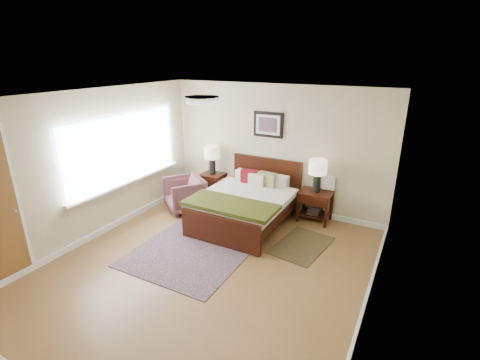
{
  "coord_description": "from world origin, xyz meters",
  "views": [
    {
      "loc": [
        2.53,
        -3.71,
        2.99
      ],
      "look_at": [
        -0.01,
        1.04,
        1.05
      ],
      "focal_mm": 26.0,
      "sensor_mm": 36.0,
      "label": 1
    }
  ],
  "objects_px": {
    "nightstand_left": "(212,179)",
    "nightstand_right": "(315,203)",
    "bed": "(246,200)",
    "lamp_left": "(212,155)",
    "rug_persian": "(202,243)",
    "lamp_right": "(318,170)",
    "armchair": "(185,194)"
  },
  "relations": [
    {
      "from": "nightstand_left",
      "to": "rug_persian",
      "type": "height_order",
      "value": "nightstand_left"
    },
    {
      "from": "lamp_left",
      "to": "armchair",
      "type": "height_order",
      "value": "lamp_left"
    },
    {
      "from": "nightstand_left",
      "to": "lamp_right",
      "type": "distance_m",
      "value": 2.35
    },
    {
      "from": "lamp_left",
      "to": "rug_persian",
      "type": "relative_size",
      "value": 0.25
    },
    {
      "from": "nightstand_right",
      "to": "lamp_right",
      "type": "relative_size",
      "value": 0.98
    },
    {
      "from": "bed",
      "to": "nightstand_left",
      "type": "height_order",
      "value": "bed"
    },
    {
      "from": "nightstand_left",
      "to": "nightstand_right",
      "type": "relative_size",
      "value": 0.97
    },
    {
      "from": "rug_persian",
      "to": "armchair",
      "type": "bearing_deg",
      "value": 136.75
    },
    {
      "from": "nightstand_left",
      "to": "rug_persian",
      "type": "xyz_separation_m",
      "value": [
        0.88,
        -1.73,
        -0.45
      ]
    },
    {
      "from": "lamp_right",
      "to": "rug_persian",
      "type": "height_order",
      "value": "lamp_right"
    },
    {
      "from": "lamp_left",
      "to": "rug_persian",
      "type": "bearing_deg",
      "value": -63.35
    },
    {
      "from": "bed",
      "to": "lamp_left",
      "type": "xyz_separation_m",
      "value": [
        -1.19,
        0.71,
        0.52
      ]
    },
    {
      "from": "bed",
      "to": "nightstand_left",
      "type": "xyz_separation_m",
      "value": [
        -1.19,
        0.69,
        -0.02
      ]
    },
    {
      "from": "armchair",
      "to": "bed",
      "type": "bearing_deg",
      "value": 37.37
    },
    {
      "from": "bed",
      "to": "nightstand_left",
      "type": "distance_m",
      "value": 1.38
    },
    {
      "from": "lamp_right",
      "to": "armchair",
      "type": "bearing_deg",
      "value": -162.95
    },
    {
      "from": "bed",
      "to": "rug_persian",
      "type": "xyz_separation_m",
      "value": [
        -0.31,
        -1.04,
        -0.47
      ]
    },
    {
      "from": "bed",
      "to": "nightstand_right",
      "type": "bearing_deg",
      "value": 32.65
    },
    {
      "from": "bed",
      "to": "rug_persian",
      "type": "height_order",
      "value": "bed"
    },
    {
      "from": "nightstand_right",
      "to": "lamp_left",
      "type": "bearing_deg",
      "value": 179.69
    },
    {
      "from": "lamp_left",
      "to": "bed",
      "type": "bearing_deg",
      "value": -31.01
    },
    {
      "from": "lamp_right",
      "to": "nightstand_left",
      "type": "bearing_deg",
      "value": -179.49
    },
    {
      "from": "nightstand_left",
      "to": "nightstand_right",
      "type": "xyz_separation_m",
      "value": [
        2.29,
        0.01,
        -0.1
      ]
    },
    {
      "from": "lamp_left",
      "to": "armchair",
      "type": "distance_m",
      "value": 1.03
    },
    {
      "from": "bed",
      "to": "lamp_left",
      "type": "relative_size",
      "value": 3.15
    },
    {
      "from": "lamp_left",
      "to": "armchair",
      "type": "bearing_deg",
      "value": -103.9
    },
    {
      "from": "nightstand_left",
      "to": "nightstand_right",
      "type": "distance_m",
      "value": 2.29
    },
    {
      "from": "nightstand_left",
      "to": "nightstand_right",
      "type": "height_order",
      "value": "nightstand_right"
    },
    {
      "from": "lamp_right",
      "to": "armchair",
      "type": "xyz_separation_m",
      "value": [
        -2.47,
        -0.76,
        -0.68
      ]
    },
    {
      "from": "nightstand_right",
      "to": "lamp_right",
      "type": "height_order",
      "value": "lamp_right"
    },
    {
      "from": "nightstand_right",
      "to": "rug_persian",
      "type": "bearing_deg",
      "value": -129.0
    },
    {
      "from": "armchair",
      "to": "rug_persian",
      "type": "height_order",
      "value": "armchair"
    }
  ]
}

